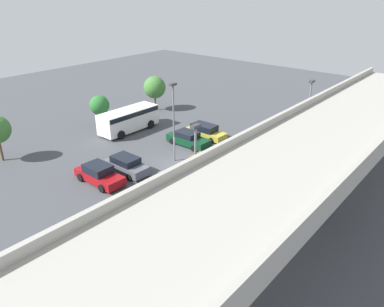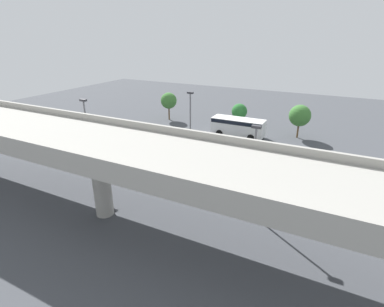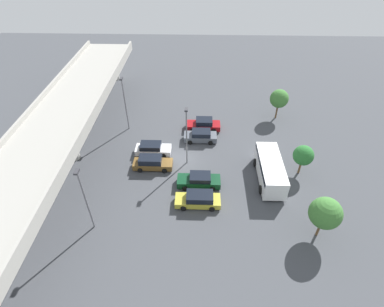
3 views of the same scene
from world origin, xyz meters
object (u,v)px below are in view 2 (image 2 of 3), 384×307
at_px(tree_front_right, 169,101).
at_px(tree_front_centre, 239,111).
at_px(parked_car_5, 149,136).
at_px(parked_car_1, 225,152).
at_px(shuttle_bus, 238,126).
at_px(lamp_post_near_aisle, 190,119).
at_px(lamp_post_mid_lot, 87,131).
at_px(parked_car_2, 181,164).
at_px(parked_car_3, 158,161).
at_px(parked_car_0, 249,156).
at_px(parked_car_4, 164,140).
at_px(lamp_post_by_overpass, 253,164).
at_px(tree_front_left, 300,116).

bearing_deg(tree_front_right, tree_front_centre, -177.93).
bearing_deg(parked_car_5, tree_front_right, -162.84).
xyz_separation_m(parked_car_1, shuttle_bus, (1.25, -8.11, 0.86)).
relative_size(lamp_post_near_aisle, lamp_post_mid_lot, 0.99).
xyz_separation_m(parked_car_2, parked_car_3, (2.80, 0.32, -0.04)).
bearing_deg(parked_car_0, parked_car_4, -90.68).
distance_m(parked_car_3, lamp_post_mid_lot, 7.96).
xyz_separation_m(parked_car_1, parked_car_4, (8.57, -0.10, 0.04)).
xyz_separation_m(lamp_post_near_aisle, tree_front_centre, (-1.46, -13.45, -1.86)).
relative_size(shuttle_bus, lamp_post_by_overpass, 0.99).
bearing_deg(tree_front_centre, parked_car_5, 51.99).
bearing_deg(parked_car_2, shuttle_bus, -6.48).
height_order(parked_car_4, tree_front_centre, tree_front_centre).
height_order(parked_car_2, lamp_post_by_overpass, lamp_post_by_overpass).
bearing_deg(parked_car_5, lamp_post_by_overpass, 58.32).
distance_m(parked_car_4, lamp_post_mid_lot, 11.33).
relative_size(parked_car_2, tree_front_right, 1.03).
bearing_deg(parked_car_2, tree_front_right, 34.75).
distance_m(shuttle_bus, lamp_post_mid_lot, 21.08).
height_order(parked_car_4, lamp_post_mid_lot, lamp_post_mid_lot).
distance_m(parked_car_1, parked_car_4, 8.57).
bearing_deg(parked_car_0, tree_front_centre, -155.97).
bearing_deg(parked_car_4, lamp_post_mid_lot, -14.12).
height_order(parked_car_1, parked_car_4, parked_car_4).
distance_m(parked_car_0, tree_front_centre, 13.21).
bearing_deg(lamp_post_near_aisle, parked_car_1, -158.17).
xyz_separation_m(parked_car_2, tree_front_centre, (-0.41, -17.61, 1.91)).
bearing_deg(tree_front_centre, lamp_post_mid_lot, 68.41).
height_order(parked_car_4, tree_front_left, tree_front_left).
relative_size(lamp_post_near_aisle, tree_front_left, 1.65).
bearing_deg(tree_front_left, lamp_post_near_aisle, 51.57).
relative_size(parked_car_2, lamp_post_mid_lot, 0.61).
bearing_deg(lamp_post_by_overpass, parked_car_2, -27.19).
xyz_separation_m(parked_car_3, lamp_post_by_overpass, (-11.79, 4.29, 3.71)).
xyz_separation_m(parked_car_0, parked_car_2, (5.73, 5.68, 0.04)).
distance_m(parked_car_0, parked_car_1, 2.91).
bearing_deg(lamp_post_by_overpass, parked_car_5, -31.68).
bearing_deg(lamp_post_near_aisle, parked_car_2, 104.20).
height_order(lamp_post_mid_lot, tree_front_left, lamp_post_mid_lot).
distance_m(parked_car_3, parked_car_5, 8.67).
distance_m(parked_car_0, shuttle_bus, 9.18).
bearing_deg(parked_car_3, tree_front_right, 27.51).
bearing_deg(tree_front_left, parked_car_2, 61.64).
bearing_deg(parked_car_0, lamp_post_near_aisle, -77.41).
bearing_deg(parked_car_0, lamp_post_mid_lot, -54.07).
distance_m(tree_front_left, tree_front_centre, 8.89).
distance_m(parked_car_1, lamp_post_near_aisle, 5.67).
xyz_separation_m(lamp_post_near_aisle, lamp_post_mid_lot, (7.30, 8.69, 0.05)).
xyz_separation_m(lamp_post_near_aisle, tree_front_right, (10.85, -13.00, -1.31)).
relative_size(parked_car_3, tree_front_left, 0.97).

